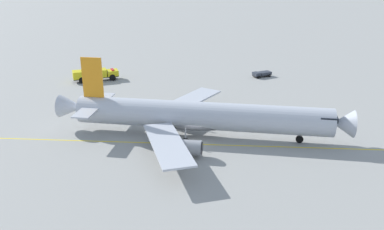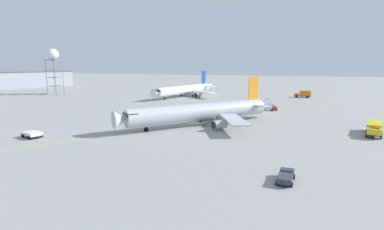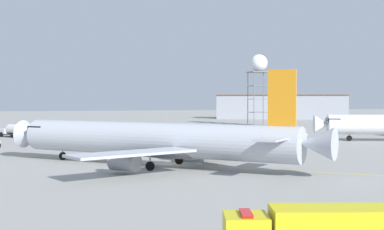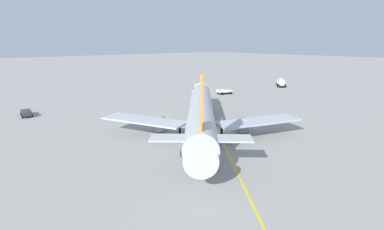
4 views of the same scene
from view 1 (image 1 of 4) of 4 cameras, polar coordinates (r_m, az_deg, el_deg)
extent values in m
plane|color=gray|center=(60.45, 0.21, -3.93)|extent=(600.00, 600.00, 0.00)
cylinder|color=#B2B7C1|center=(61.41, 1.40, -0.09)|extent=(29.04, 30.76, 4.17)
cone|color=#B2B7C1|center=(62.28, 20.22, -1.12)|extent=(4.94, 4.89, 3.96)
cone|color=#B2B7C1|center=(66.99, -16.32, 1.13)|extent=(5.32, 5.34, 3.54)
cube|color=black|center=(61.54, 18.33, -0.20)|extent=(4.23, 4.17, 0.70)
ellipsoid|color=slate|center=(62.08, -0.36, -0.98)|extent=(12.10, 12.61, 2.29)
cube|color=orange|center=(64.07, -13.67, 5.08)|extent=(2.36, 2.51, 6.18)
cube|color=#B2B7C1|center=(68.26, -12.32, 2.33)|extent=(5.45, 5.33, 0.20)
cube|color=#B2B7C1|center=(62.43, -14.47, 0.40)|extent=(5.45, 5.33, 0.20)
cube|color=#B2B7C1|center=(70.63, -0.27, 2.11)|extent=(9.31, 14.64, 0.28)
cube|color=#B2B7C1|center=(53.90, -3.40, -4.03)|extent=(14.72, 8.48, 0.28)
cylinder|color=gray|center=(68.74, 1.54, 0.43)|extent=(3.78, 3.84, 2.07)
cylinder|color=black|center=(68.55, 2.95, 0.35)|extent=(1.39, 1.31, 1.76)
cylinder|color=gray|center=(55.89, -0.36, -4.51)|extent=(3.78, 3.84, 2.07)
cylinder|color=black|center=(55.66, 1.38, -4.63)|extent=(1.39, 1.31, 1.76)
cylinder|color=#9EA0A5|center=(62.01, 14.79, -2.37)|extent=(0.20, 0.20, 2.12)
cylinder|color=black|center=(62.42, 14.70, -3.27)|extent=(0.97, 1.01, 1.10)
cylinder|color=#9EA0A5|center=(65.52, 0.14, -0.39)|extent=(0.20, 0.20, 2.12)
cylinder|color=black|center=(65.91, 0.14, -1.25)|extent=(0.97, 1.01, 1.10)
cylinder|color=#9EA0A5|center=(59.16, -0.90, -2.79)|extent=(0.20, 0.20, 2.12)
cylinder|color=black|center=(59.59, -0.89, -3.72)|extent=(0.97, 1.01, 1.10)
cube|color=#232326|center=(96.25, 9.67, 5.49)|extent=(2.03, 4.50, 0.20)
cube|color=#2D333D|center=(95.26, 8.95, 5.66)|extent=(1.92, 1.51, 0.70)
cube|color=black|center=(94.92, 8.68, 5.68)|extent=(1.49, 0.26, 0.39)
cube|color=#2D333D|center=(96.59, 10.05, 5.77)|extent=(2.11, 3.04, 0.60)
cylinder|color=black|center=(94.71, 9.24, 5.21)|extent=(0.36, 0.67, 0.64)
cylinder|color=black|center=(96.10, 8.62, 5.47)|extent=(0.36, 0.67, 0.64)
cylinder|color=black|center=(96.41, 10.65, 5.39)|extent=(0.36, 0.67, 0.64)
cylinder|color=black|center=(97.77, 10.02, 5.65)|extent=(0.36, 0.67, 0.64)
cube|color=#232326|center=(94.23, -13.19, 5.15)|extent=(4.63, 10.09, 0.20)
cube|color=yellow|center=(94.51, -10.98, 5.80)|extent=(3.18, 2.99, 1.20)
cube|color=black|center=(94.62, -10.33, 5.98)|extent=(2.19, 0.63, 0.67)
cube|color=yellow|center=(93.88, -14.02, 5.59)|extent=(4.38, 7.67, 1.60)
cube|color=red|center=(94.33, -11.01, 6.21)|extent=(1.96, 1.04, 0.16)
cylinder|color=black|center=(95.95, -11.24, 5.51)|extent=(0.62, 1.43, 1.40)
cylinder|color=black|center=(93.40, -10.99, 5.12)|extent=(0.62, 1.43, 1.40)
cylinder|color=black|center=(95.28, -15.17, 5.08)|extent=(0.62, 1.43, 1.40)
cylinder|color=black|center=(92.71, -15.01, 4.67)|extent=(0.62, 1.43, 1.40)
cube|color=yellow|center=(60.01, 4.83, -4.19)|extent=(89.94, 114.48, 0.01)
camera|label=2|loc=(123.07, 24.12, 14.41)|focal=27.76mm
camera|label=3|loc=(121.66, -11.85, 12.40)|focal=49.48mm
camera|label=4|loc=(80.60, -35.75, 9.55)|focal=27.33mm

